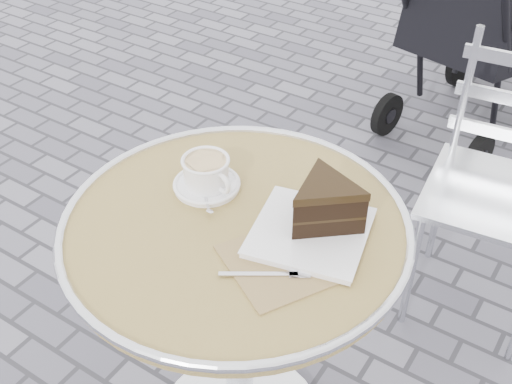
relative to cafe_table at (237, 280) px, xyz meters
The scene contains 5 objects.
cafe_table is the anchor object (origin of this frame).
cappuccino_set 0.24m from the cafe_table, 151.68° to the left, with size 0.15×0.15×0.07m.
cake_plate_set 0.28m from the cafe_table, 24.31° to the left, with size 0.27×0.36×0.12m.
bistro_chair 0.93m from the cafe_table, 67.59° to the left, with size 0.43×0.43×0.86m.
baby_stroller 1.90m from the cafe_table, 89.36° to the left, with size 0.69×1.14×1.11m.
Camera 1 is at (0.57, -0.80, 1.58)m, focal length 45.00 mm.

